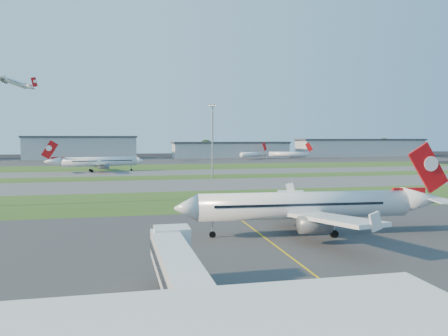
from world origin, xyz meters
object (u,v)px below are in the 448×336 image
object	(u,v)px
jet_bridge	(184,286)
mini_jet_far	(289,154)
light_mast_centre	(212,136)
mini_jet_near	(254,154)
airliner_parked	(306,206)
airliner_taxiing	(99,162)

from	to	relation	value
jet_bridge	mini_jet_far	world-z (taller)	mini_jet_far
jet_bridge	light_mast_centre	world-z (taller)	light_mast_centre
mini_jet_near	light_mast_centre	size ratio (longest dim) A/B	0.90
airliner_parked	airliner_taxiing	world-z (taller)	airliner_parked
airliner_taxiing	mini_jet_near	world-z (taller)	airliner_taxiing
light_mast_centre	airliner_parked	bearing A→B (deg)	-92.11
airliner_parked	mini_jet_near	size ratio (longest dim) A/B	1.65
light_mast_centre	mini_jet_far	bearing A→B (deg)	58.43
airliner_taxiing	light_mast_centre	xyz separation A→B (m)	(41.46, -34.15, 10.70)
airliner_taxiing	mini_jet_far	distance (m)	143.21
jet_bridge	light_mast_centre	xyz separation A→B (m)	(24.81, 123.24, 10.81)
mini_jet_near	jet_bridge	bearing A→B (deg)	-146.17
airliner_parked	airliner_taxiing	distance (m)	133.07
airliner_parked	light_mast_centre	world-z (taller)	light_mast_centre
airliner_taxiing	mini_jet_near	distance (m)	125.35
jet_bridge	airliner_taxiing	world-z (taller)	airliner_taxiing
jet_bridge	airliner_taxiing	bearing A→B (deg)	96.04
light_mast_centre	airliner_taxiing	bearing A→B (deg)	140.52
jet_bridge	mini_jet_far	xyz separation A→B (m)	(98.28, 242.82, -0.73)
mini_jet_near	airliner_parked	bearing A→B (deg)	-143.11
jet_bridge	mini_jet_near	xyz separation A→B (m)	(74.27, 243.68, -0.73)
airliner_parked	mini_jet_near	distance (m)	220.27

